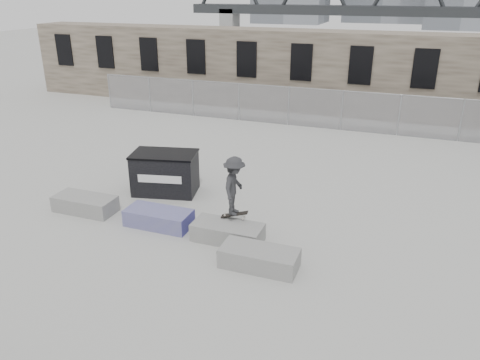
% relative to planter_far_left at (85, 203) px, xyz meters
% --- Properties ---
extents(ground, '(120.00, 120.00, 0.00)m').
position_rel_planter_far_left_xyz_m(ground, '(3.46, -0.21, -0.28)').
color(ground, '#A8A8A3').
rests_on(ground, ground).
extents(stone_wall, '(36.00, 2.58, 4.50)m').
position_rel_planter_far_left_xyz_m(stone_wall, '(3.46, 16.03, 1.98)').
color(stone_wall, brown).
rests_on(stone_wall, ground).
extents(chainlink_fence, '(22.06, 0.06, 2.02)m').
position_rel_planter_far_left_xyz_m(chainlink_fence, '(3.46, 12.29, 0.76)').
color(chainlink_fence, gray).
rests_on(chainlink_fence, ground).
extents(planter_far_left, '(2.00, 0.90, 0.51)m').
position_rel_planter_far_left_xyz_m(planter_far_left, '(0.00, 0.00, 0.00)').
color(planter_far_left, gray).
rests_on(planter_far_left, ground).
extents(planter_center_left, '(2.00, 0.90, 0.51)m').
position_rel_planter_far_left_xyz_m(planter_center_left, '(2.72, -0.05, 0.00)').
color(planter_center_left, '#312F8F').
rests_on(planter_center_left, ground).
extents(planter_center_right, '(2.00, 0.90, 0.51)m').
position_rel_planter_far_left_xyz_m(planter_center_right, '(5.01, -0.17, 0.00)').
color(planter_center_right, gray).
rests_on(planter_center_right, ground).
extents(planter_offset, '(2.00, 0.90, 0.51)m').
position_rel_planter_far_left_xyz_m(planter_offset, '(6.28, -1.15, 0.00)').
color(planter_offset, gray).
rests_on(planter_offset, ground).
extents(dumpster, '(2.45, 1.80, 1.45)m').
position_rel_planter_far_left_xyz_m(dumpster, '(1.70, 2.27, 0.45)').
color(dumpster, black).
rests_on(dumpster, ground).
extents(truss_bridge, '(70.00, 3.00, 9.80)m').
position_rel_planter_far_left_xyz_m(truss_bridge, '(13.46, 54.79, 3.85)').
color(truss_bridge, '#2D3033').
rests_on(truss_bridge, ground).
extents(skateboarder, '(0.80, 1.15, 1.86)m').
position_rel_planter_far_left_xyz_m(skateboarder, '(5.06, 0.25, 1.25)').
color(skateboarder, '#2D2D30').
rests_on(skateboarder, ground).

